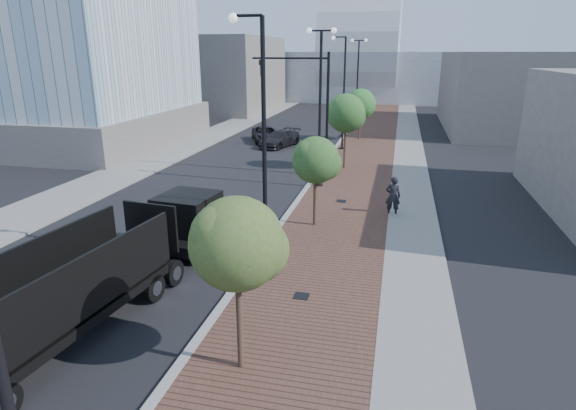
% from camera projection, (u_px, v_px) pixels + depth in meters
% --- Properties ---
extents(sidewalk, '(7.00, 140.00, 0.12)m').
position_uv_depth(sidewalk, '(380.00, 139.00, 45.45)').
color(sidewalk, '#4C2D23').
rests_on(sidewalk, ground).
extents(concrete_strip, '(2.40, 140.00, 0.13)m').
position_uv_depth(concrete_strip, '(409.00, 140.00, 44.86)').
color(concrete_strip, slate).
rests_on(concrete_strip, ground).
extents(curb, '(0.30, 140.00, 0.14)m').
position_uv_depth(curb, '(343.00, 137.00, 46.20)').
color(curb, gray).
rests_on(curb, ground).
extents(west_sidewalk, '(4.00, 140.00, 0.12)m').
position_uv_depth(west_sidewalk, '(218.00, 132.00, 49.02)').
color(west_sidewalk, slate).
rests_on(west_sidewalk, ground).
extents(dump_truck, '(3.58, 13.45, 2.93)m').
position_uv_depth(dump_truck, '(138.00, 258.00, 16.32)').
color(dump_truck, black).
rests_on(dump_truck, ground).
extents(white_sedan, '(2.88, 4.25, 1.33)m').
position_uv_depth(white_sedan, '(187.00, 210.00, 23.07)').
color(white_sedan, white).
rests_on(white_sedan, ground).
extents(dark_car_mid, '(3.99, 5.41, 1.37)m').
position_uv_depth(dark_car_mid, '(266.00, 134.00, 44.14)').
color(dark_car_mid, black).
rests_on(dark_car_mid, ground).
extents(dark_car_far, '(3.36, 5.20, 1.40)m').
position_uv_depth(dark_car_far, '(280.00, 139.00, 41.80)').
color(dark_car_far, black).
rests_on(dark_car_far, ground).
extents(pedestrian, '(0.79, 0.55, 2.06)m').
position_uv_depth(pedestrian, '(393.00, 196.00, 23.96)').
color(pedestrian, black).
rests_on(pedestrian, ground).
extents(streetlight_1, '(1.44, 0.56, 9.21)m').
position_uv_depth(streetlight_1, '(261.00, 159.00, 16.98)').
color(streetlight_1, black).
rests_on(streetlight_1, ground).
extents(streetlight_2, '(1.72, 0.56, 9.28)m').
position_uv_depth(streetlight_2, '(320.00, 108.00, 27.93)').
color(streetlight_2, black).
rests_on(streetlight_2, ground).
extents(streetlight_3, '(1.44, 0.56, 9.21)m').
position_uv_depth(streetlight_3, '(342.00, 98.00, 39.22)').
color(streetlight_3, black).
rests_on(streetlight_3, ground).
extents(streetlight_4, '(1.72, 0.56, 9.28)m').
position_uv_depth(streetlight_4, '(357.00, 83.00, 50.17)').
color(streetlight_4, black).
rests_on(streetlight_4, ground).
extents(traffic_mast, '(5.09, 0.20, 8.00)m').
position_uv_depth(traffic_mast, '(314.00, 100.00, 30.86)').
color(traffic_mast, black).
rests_on(traffic_mast, ground).
extents(tree_0, '(2.38, 2.33, 4.75)m').
position_uv_depth(tree_0, '(239.00, 244.00, 11.43)').
color(tree_0, '#382619').
rests_on(tree_0, ground).
extents(tree_1, '(2.25, 2.18, 4.35)m').
position_uv_depth(tree_1, '(317.00, 160.00, 21.72)').
color(tree_1, '#382619').
rests_on(tree_1, ground).
extents(tree_2, '(2.67, 2.67, 5.29)m').
position_uv_depth(tree_2, '(347.00, 113.00, 32.63)').
color(tree_2, '#382619').
rests_on(tree_2, ground).
extents(tree_3, '(2.77, 2.77, 4.77)m').
position_uv_depth(tree_3, '(361.00, 104.00, 43.93)').
color(tree_3, '#382619').
rests_on(tree_3, ground).
extents(tower_podium, '(19.00, 19.00, 3.00)m').
position_uv_depth(tower_podium, '(73.00, 126.00, 43.54)').
color(tower_podium, '#635E59').
rests_on(tower_podium, ground).
extents(convention_center, '(50.00, 30.00, 50.00)m').
position_uv_depth(convention_center, '(363.00, 63.00, 86.51)').
color(convention_center, '#9FA4A8').
rests_on(convention_center, ground).
extents(commercial_block_nw, '(14.00, 20.00, 10.00)m').
position_uv_depth(commercial_block_nw, '(221.00, 74.00, 67.55)').
color(commercial_block_nw, '#68625D').
rests_on(commercial_block_nw, ground).
extents(commercial_block_ne, '(12.00, 22.00, 8.00)m').
position_uv_depth(commercial_block_ne, '(505.00, 91.00, 50.80)').
color(commercial_block_ne, '#5F5955').
rests_on(commercial_block_ne, ground).
extents(utility_cover_1, '(0.50, 0.50, 0.02)m').
position_uv_depth(utility_cover_1, '(301.00, 296.00, 16.01)').
color(utility_cover_1, black).
rests_on(utility_cover_1, sidewalk).
extents(utility_cover_2, '(0.50, 0.50, 0.02)m').
position_uv_depth(utility_cover_2, '(341.00, 201.00, 26.20)').
color(utility_cover_2, black).
rests_on(utility_cover_2, sidewalk).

